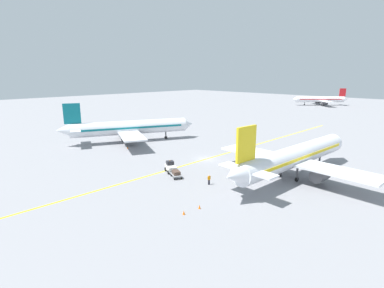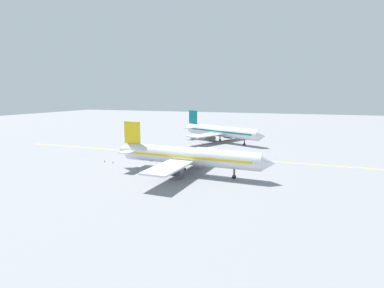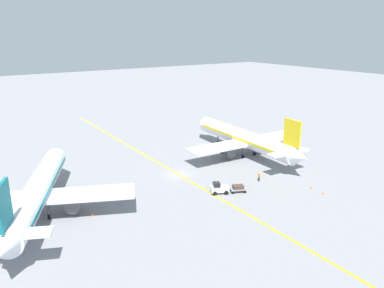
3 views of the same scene
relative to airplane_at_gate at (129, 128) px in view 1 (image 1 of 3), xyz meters
The scene contains 11 objects.
ground_plane 26.04m from the airplane_at_gate, ahead, with size 400.00×400.00×0.00m, color gray.
apron_yellow_centreline 26.04m from the airplane_at_gate, ahead, with size 0.40×120.00×0.01m, color yellow.
airplane_at_gate is the anchor object (origin of this frame).
airplane_adjacent_stand 44.22m from the airplane_at_gate, ahead, with size 28.20×35.51×10.60m.
airplane_distant_taxiing 130.51m from the airplane_at_gate, 91.57° to the left, with size 24.30×24.87×9.54m.
baggage_tug_white 28.34m from the airplane_at_gate, 17.93° to the right, with size 3.35×2.69×2.11m.
baggage_cart_trailing 31.62m from the airplane_at_gate, 18.62° to the right, with size 2.95×2.36×1.24m.
ground_crew_worker 37.21m from the airplane_at_gate, 13.25° to the right, with size 0.29×0.57×1.68m.
traffic_cone_near_nose 8.62m from the airplane_at_gate, 36.36° to the right, with size 0.32×0.32×0.55m, color orange.
traffic_cone_mid_apron 44.36m from the airplane_at_gate, 21.28° to the right, with size 0.32×0.32×0.55m, color orange.
traffic_cone_by_wingtip 45.19m from the airplane_at_gate, 24.54° to the right, with size 0.32×0.32×0.55m, color orange.
Camera 1 is at (41.04, -45.00, 17.55)m, focal length 28.00 mm.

